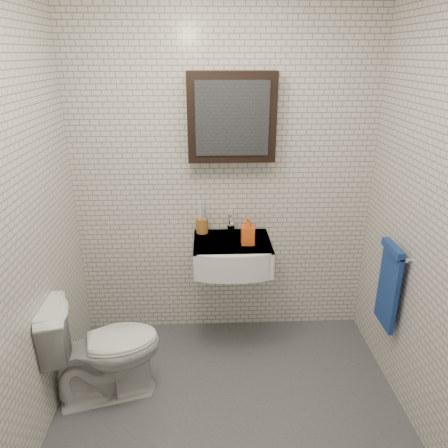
% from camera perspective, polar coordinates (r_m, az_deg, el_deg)
% --- Properties ---
extents(ground, '(2.20, 2.00, 0.01)m').
position_cam_1_polar(ground, '(2.97, 0.84, -23.68)').
color(ground, '#47494F').
rests_on(ground, ground).
extents(room_shell, '(2.22, 2.02, 2.51)m').
position_cam_1_polar(room_shell, '(2.19, 1.04, 4.40)').
color(room_shell, silver).
rests_on(room_shell, ground).
extents(washbasin, '(0.55, 0.50, 0.20)m').
position_cam_1_polar(washbasin, '(3.13, 1.10, -4.09)').
color(washbasin, white).
rests_on(washbasin, room_shell).
extents(faucet, '(0.06, 0.20, 0.15)m').
position_cam_1_polar(faucet, '(3.25, 0.92, -0.02)').
color(faucet, silver).
rests_on(faucet, washbasin).
extents(mirror_cabinet, '(0.60, 0.15, 0.60)m').
position_cam_1_polar(mirror_cabinet, '(3.05, 1.01, 13.77)').
color(mirror_cabinet, black).
rests_on(mirror_cabinet, room_shell).
extents(towel_rail, '(0.09, 0.30, 0.58)m').
position_cam_1_polar(towel_rail, '(3.04, 20.77, -7.16)').
color(towel_rail, silver).
rests_on(towel_rail, room_shell).
extents(toothbrush_cup, '(0.09, 0.09, 0.25)m').
position_cam_1_polar(toothbrush_cup, '(3.26, -2.87, -0.10)').
color(toothbrush_cup, '#9D5C27').
rests_on(toothbrush_cup, washbasin).
extents(soap_bottle, '(0.09, 0.09, 0.20)m').
position_cam_1_polar(soap_bottle, '(3.05, 3.13, -0.83)').
color(soap_bottle, '#FF511A').
rests_on(soap_bottle, washbasin).
extents(toilet, '(0.80, 0.58, 0.73)m').
position_cam_1_polar(toilet, '(2.98, -15.52, -15.28)').
color(toilet, white).
rests_on(toilet, ground).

